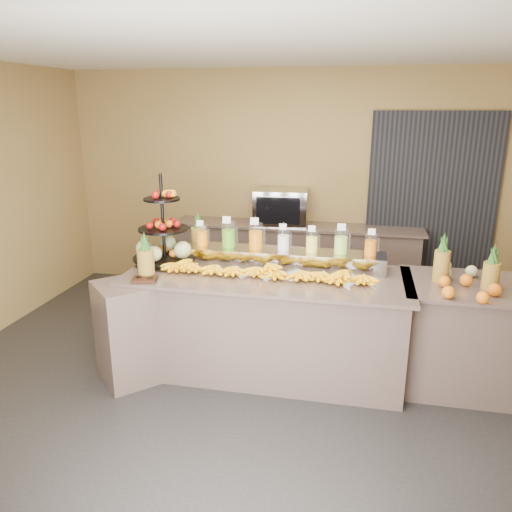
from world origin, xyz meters
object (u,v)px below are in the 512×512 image
(fruit_stand, at_px, (168,240))
(condiment_caddy, at_px, (145,280))
(pitcher_tray, at_px, (283,258))
(banana_heap, at_px, (266,270))
(right_fruit_pile, at_px, (465,279))
(oven_warmer, at_px, (281,207))

(fruit_stand, bearing_deg, condiment_caddy, -98.29)
(pitcher_tray, bearing_deg, condiment_caddy, -148.27)
(banana_heap, height_order, right_fruit_pile, right_fruit_pile)
(right_fruit_pile, height_order, oven_warmer, oven_warmer)
(banana_heap, relative_size, oven_warmer, 2.92)
(banana_heap, height_order, oven_warmer, oven_warmer)
(condiment_caddy, distance_m, right_fruit_pile, 2.63)
(banana_heap, bearing_deg, fruit_stand, 168.61)
(fruit_stand, bearing_deg, pitcher_tray, -1.31)
(pitcher_tray, height_order, banana_heap, banana_heap)
(fruit_stand, distance_m, oven_warmer, 1.96)
(banana_heap, distance_m, fruit_stand, 1.01)
(pitcher_tray, bearing_deg, fruit_stand, -173.36)
(right_fruit_pile, bearing_deg, banana_heap, -179.70)
(banana_heap, bearing_deg, pitcher_tray, 73.44)
(oven_warmer, bearing_deg, right_fruit_pile, -51.04)
(right_fruit_pile, bearing_deg, fruit_stand, 175.85)
(fruit_stand, height_order, right_fruit_pile, fruit_stand)
(oven_warmer, bearing_deg, fruit_stand, -117.14)
(condiment_caddy, distance_m, oven_warmer, 2.48)
(banana_heap, xyz_separation_m, fruit_stand, (-0.98, 0.20, 0.16))
(fruit_stand, xyz_separation_m, right_fruit_pile, (2.60, -0.19, -0.13))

